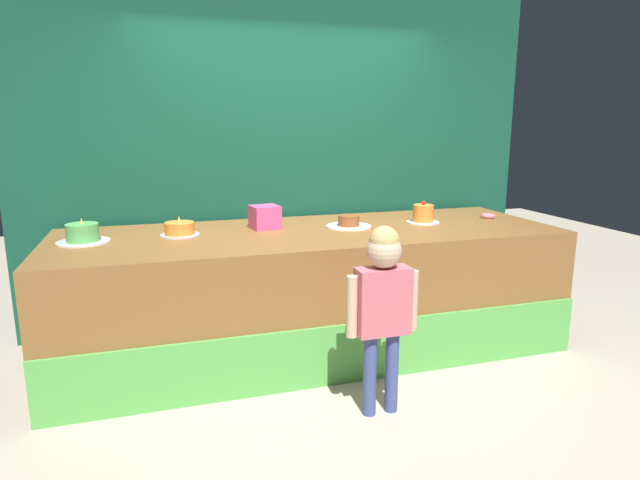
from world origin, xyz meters
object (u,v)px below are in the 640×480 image
cake_center_left (180,229)px  cake_center_right (349,223)px  pink_box (265,217)px  child_figure (383,295)px  cake_far_right (423,215)px  donut (488,216)px  cake_far_left (83,234)px

cake_center_left → cake_center_right: cake_center_left is taller
pink_box → cake_center_right: bearing=-11.0°
child_figure → cake_far_right: bearing=53.0°
donut → cake_center_left: bearing=179.4°
pink_box → cake_center_right: 0.64m
pink_box → cake_center_right: (0.63, -0.12, -0.05)m
cake_far_left → cake_far_right: size_ratio=1.30×
cake_far_left → cake_center_right: size_ratio=0.98×
cake_center_left → cake_far_right: cake_far_right is taller
pink_box → cake_far_left: size_ratio=0.59×
donut → cake_center_left: 2.51m
child_figure → cake_far_right: 1.39m
child_figure → cake_center_right: bearing=79.9°
pink_box → donut: 1.88m
child_figure → cake_far_right: (0.82, 1.09, 0.25)m
cake_far_right → cake_center_left: bearing=178.1°
cake_far_left → cake_far_right: bearing=-0.4°
cake_center_right → cake_far_right: (0.63, -0.01, 0.03)m
donut → cake_far_left: size_ratio=0.36×
cake_far_left → cake_center_left: bearing=3.9°
child_figure → cake_center_right: 1.14m
cake_far_right → pink_box: bearing=174.0°
child_figure → cake_far_right: size_ratio=4.33×
child_figure → cake_center_left: size_ratio=4.10×
cake_far_left → child_figure: bearing=-33.4°
donut → pink_box: bearing=177.1°
child_figure → cake_far_left: bearing=146.6°
pink_box → cake_far_left: bearing=-174.9°
child_figure → donut: bearing=37.9°
cake_far_left → cake_center_right: (1.88, -0.01, -0.02)m
child_figure → donut: child_figure is taller
donut → cake_far_right: (-0.63, -0.04, 0.05)m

